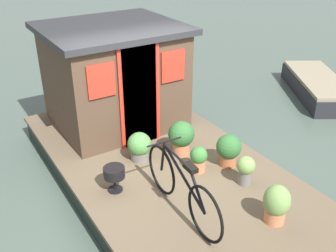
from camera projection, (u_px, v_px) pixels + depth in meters
ground_plane at (161, 181)px, 6.36m from camera, size 60.00×60.00×0.00m
houseboat_deck at (161, 171)px, 6.27m from camera, size 5.43×2.92×0.40m
houseboat_cabin at (114, 76)px, 6.96m from camera, size 2.08×2.31×1.80m
bicycle at (182, 188)px, 4.89m from camera, size 1.75×0.50×0.84m
potted_plant_basil at (276, 203)px, 4.80m from camera, size 0.34×0.34×0.53m
potted_plant_mint at (181, 136)px, 6.22m from camera, size 0.42×0.42×0.57m
potted_plant_succulent at (246, 169)px, 5.51m from camera, size 0.27×0.27×0.44m
potted_plant_geranium at (229, 149)px, 5.93m from camera, size 0.38×0.38×0.52m
potted_plant_ivy at (139, 146)px, 6.09m from camera, size 0.38×0.38×0.46m
potted_plant_rosemary at (199, 159)px, 5.82m from camera, size 0.26×0.26×0.41m
charcoal_grill at (114, 174)px, 5.36m from camera, size 0.30×0.30×0.38m
dinghy_boat at (318, 86)px, 9.40m from camera, size 2.76×2.22×0.46m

